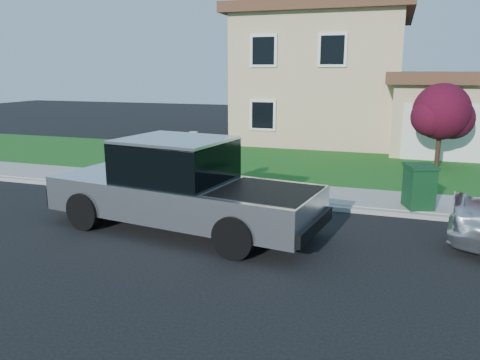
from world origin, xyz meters
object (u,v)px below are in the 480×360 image
Objects in this scene: woman at (194,169)px; ornamental_tree at (442,114)px; pickup_truck at (181,188)px; trash_bin at (419,186)px.

ornamental_tree is (6.98, 6.90, 1.16)m from woman.
pickup_truck reaches higher than trash_bin.
trash_bin is at bearing 38.56° from pickup_truck.
woman is at bearing 169.69° from trash_bin.
pickup_truck is 11.18m from ornamental_tree.
ornamental_tree is 6.25m from trash_bin.
woman is 0.64× the size of ornamental_tree.
ornamental_tree is 2.74× the size of trash_bin.
pickup_truck is 3.38× the size of woman.
trash_bin is (-0.92, -6.02, -1.39)m from ornamental_tree.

